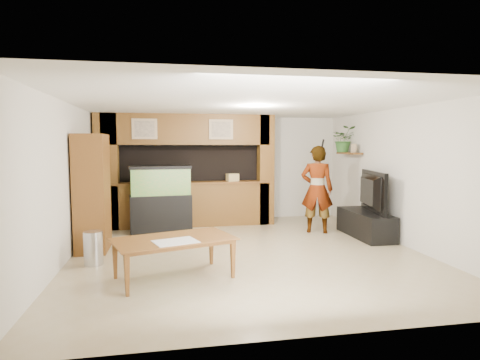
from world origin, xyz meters
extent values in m
plane|color=tan|center=(0.00, 0.00, 0.00)|extent=(6.50, 6.50, 0.00)
plane|color=white|center=(0.00, 0.00, 2.60)|extent=(6.50, 6.50, 0.00)
plane|color=beige|center=(0.00, 3.25, 1.30)|extent=(6.00, 0.00, 6.00)
plane|color=beige|center=(-3.00, 0.00, 1.30)|extent=(0.00, 6.50, 6.50)
plane|color=beige|center=(3.00, 0.00, 1.30)|extent=(0.00, 6.50, 6.50)
cube|color=brown|center=(-0.90, 2.45, 0.50)|extent=(3.80, 0.35, 1.00)
cube|color=brown|center=(-0.90, 2.45, 1.02)|extent=(3.80, 0.43, 0.04)
cube|color=brown|center=(-0.90, 2.45, 2.25)|extent=(3.80, 0.35, 0.70)
cube|color=brown|center=(-2.70, 2.45, 1.30)|extent=(0.50, 0.35, 2.60)
cube|color=brown|center=(0.95, 2.45, 1.30)|extent=(0.35, 0.35, 2.60)
cube|color=black|center=(-0.90, 3.00, 1.45)|extent=(4.20, 0.45, 0.85)
cube|color=tan|center=(-1.85, 2.26, 2.25)|extent=(0.55, 0.03, 0.45)
cube|color=tan|center=(-1.85, 2.24, 2.25)|extent=(0.43, 0.01, 0.35)
cube|color=tan|center=(-0.15, 2.26, 2.25)|extent=(0.55, 0.03, 0.45)
cube|color=tan|center=(-0.15, 2.24, 2.25)|extent=(0.43, 0.01, 0.35)
cylinder|color=black|center=(-2.97, 1.00, 1.90)|extent=(0.04, 0.25, 0.25)
cylinder|color=white|center=(-2.94, 1.00, 1.90)|extent=(0.01, 0.21, 0.21)
cube|color=brown|center=(2.85, 1.95, 1.70)|extent=(0.25, 0.90, 0.04)
cube|color=brown|center=(-2.70, 0.60, 1.04)|extent=(0.52, 0.85, 2.09)
cylinder|color=#B2B2B7|center=(-2.55, -0.33, 0.27)|extent=(0.29, 0.29, 0.54)
cube|color=black|center=(-1.52, 1.95, 0.41)|extent=(1.31, 0.49, 0.82)
cube|color=#2D7236|center=(-1.52, 1.95, 1.10)|extent=(1.25, 0.46, 0.57)
cube|color=black|center=(-1.52, 1.95, 1.41)|extent=(1.31, 0.49, 0.07)
cube|color=black|center=(2.65, 0.71, 0.26)|extent=(0.57, 1.56, 0.52)
imported|color=black|center=(2.65, 0.71, 0.94)|extent=(0.47, 1.47, 0.84)
cube|color=tan|center=(2.85, 1.72, 1.82)|extent=(0.07, 0.16, 0.20)
imported|color=#2B5B24|center=(2.82, 2.20, 2.03)|extent=(0.67, 0.61, 0.63)
imported|color=#9A8454|center=(1.80, 1.29, 0.94)|extent=(0.80, 0.67, 1.88)
cylinder|color=black|center=(1.85, 1.13, 1.93)|extent=(0.04, 0.11, 0.17)
imported|color=brown|center=(-1.29, -1.26, 0.29)|extent=(1.86, 1.38, 0.58)
cube|color=silver|center=(-1.28, -1.45, 0.59)|extent=(0.67, 0.57, 0.01)
cube|color=tan|center=(0.15, 2.45, 1.13)|extent=(0.31, 0.25, 0.18)
camera|label=1|loc=(-1.38, -6.87, 1.90)|focal=30.00mm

